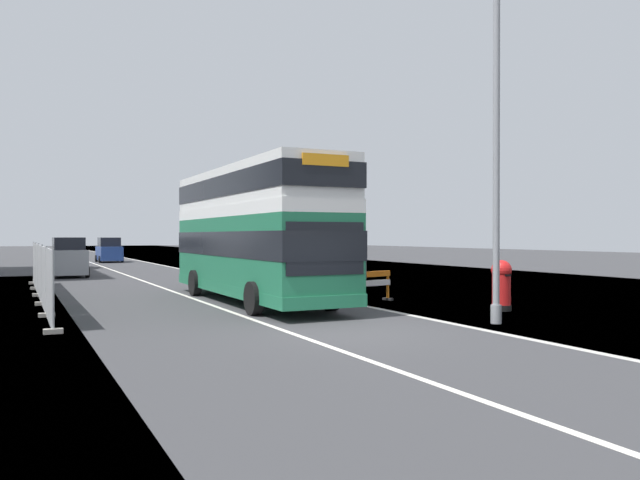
{
  "coord_description": "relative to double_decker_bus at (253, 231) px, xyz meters",
  "views": [
    {
      "loc": [
        -6.99,
        -13.3,
        2.34
      ],
      "look_at": [
        2.04,
        5.19,
        2.2
      ],
      "focal_mm": 35.18,
      "sensor_mm": 36.0,
      "label": 1
    }
  ],
  "objects": [
    {
      "name": "car_receding_far",
      "position": [
        -0.1,
        36.86,
        -1.48
      ],
      "size": [
        2.04,
        4.17,
        2.18
      ],
      "color": "navy",
      "rests_on": "ground"
    },
    {
      "name": "car_oncoming_near",
      "position": [
        -4.83,
        17.41,
        -1.44
      ],
      "size": [
        1.97,
        4.13,
        2.24
      ],
      "color": "gray",
      "rests_on": "ground"
    },
    {
      "name": "car_receding_mid",
      "position": [
        -3.92,
        27.34,
        -1.54
      ],
      "size": [
        2.02,
        4.54,
        2.04
      ],
      "color": "silver",
      "rests_on": "ground"
    },
    {
      "name": "pedestrian_at_kerb",
      "position": [
        3.35,
        -1.83,
        -1.67
      ],
      "size": [
        0.34,
        0.34,
        1.66
      ],
      "color": "#2D3342",
      "rests_on": "ground"
    },
    {
      "name": "construction_site_fence",
      "position": [
        -6.77,
        3.8,
        -1.52
      ],
      "size": [
        0.44,
        17.2,
        2.05
      ],
      "color": "#A8AAAD",
      "rests_on": "ground"
    },
    {
      "name": "double_decker_bus",
      "position": [
        0.0,
        0.0,
        0.0
      ],
      "size": [
        2.85,
        11.54,
        4.69
      ],
      "color": "#1E6B47",
      "rests_on": "ground"
    },
    {
      "name": "lamppost_foreground",
      "position": [
        3.94,
        -8.0,
        1.88
      ],
      "size": [
        0.29,
        0.7,
        9.24
      ],
      "color": "gray",
      "rests_on": "ground"
    },
    {
      "name": "roadworks_barrier",
      "position": [
        3.81,
        -1.77,
        -1.82
      ],
      "size": [
        1.77,
        0.81,
        1.08
      ],
      "color": "orange",
      "rests_on": "ground"
    },
    {
      "name": "ground",
      "position": [
        0.05,
        -7.51,
        -2.54
      ],
      "size": [
        140.0,
        280.0,
        0.1
      ],
      "color": "#38383A"
    },
    {
      "name": "red_pillar_postbox",
      "position": [
        6.08,
        -5.83,
        -1.63
      ],
      "size": [
        0.64,
        0.64,
        1.58
      ],
      "color": "black",
      "rests_on": "ground"
    }
  ]
}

